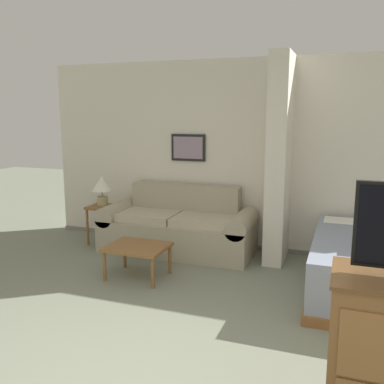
{
  "coord_description": "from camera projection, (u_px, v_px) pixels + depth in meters",
  "views": [
    {
      "loc": [
        1.05,
        -2.0,
        1.88
      ],
      "look_at": [
        -0.49,
        2.22,
        1.05
      ],
      "focal_mm": 40.0,
      "sensor_mm": 36.0,
      "label": 1
    }
  ],
  "objects": [
    {
      "name": "wall_back",
      "position": [
        264.0,
        157.0,
        5.78
      ],
      "size": [
        6.46,
        0.16,
        2.6
      ],
      "color": "silver",
      "rests_on": "ground_plane"
    },
    {
      "name": "wall_partition_pillar",
      "position": [
        279.0,
        160.0,
        5.34
      ],
      "size": [
        0.24,
        0.64,
        2.6
      ],
      "color": "silver",
      "rests_on": "ground_plane"
    },
    {
      "name": "couch",
      "position": [
        178.0,
        228.0,
        5.87
      ],
      "size": [
        2.1,
        0.84,
        0.89
      ],
      "color": "tan",
      "rests_on": "ground_plane"
    },
    {
      "name": "coffee_table",
      "position": [
        138.0,
        249.0,
        4.92
      ],
      "size": [
        0.68,
        0.55,
        0.38
      ],
      "color": "brown",
      "rests_on": "ground_plane"
    },
    {
      "name": "side_table",
      "position": [
        103.0,
        213.0,
        6.2
      ],
      "size": [
        0.39,
        0.39,
        0.56
      ],
      "color": "brown",
      "rests_on": "ground_plane"
    },
    {
      "name": "table_lamp",
      "position": [
        102.0,
        186.0,
        6.12
      ],
      "size": [
        0.29,
        0.29,
        0.43
      ],
      "color": "tan",
      "rests_on": "side_table"
    }
  ]
}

